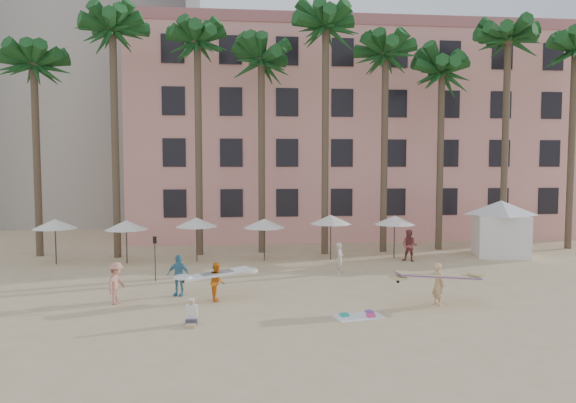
# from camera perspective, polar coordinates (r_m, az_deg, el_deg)

# --- Properties ---
(ground) EXTENTS (120.00, 120.00, 0.00)m
(ground) POSITION_cam_1_polar(r_m,az_deg,el_deg) (18.92, 2.48, -13.46)
(ground) COLOR #D1B789
(ground) RESTS_ON ground
(pink_hotel) EXTENTS (35.00, 14.00, 16.00)m
(pink_hotel) POSITION_cam_1_polar(r_m,az_deg,el_deg) (44.96, 6.73, 6.93)
(pink_hotel) COLOR #F5A295
(pink_hotel) RESTS_ON ground
(palm_row) EXTENTS (44.40, 5.40, 16.30)m
(palm_row) POSITION_cam_1_polar(r_m,az_deg,el_deg) (33.81, -0.29, 16.45)
(palm_row) COLOR brown
(palm_row) RESTS_ON ground
(umbrella_row) EXTENTS (22.50, 2.70, 2.73)m
(umbrella_row) POSITION_cam_1_polar(r_m,az_deg,el_deg) (30.56, -6.41, -2.31)
(umbrella_row) COLOR #332B23
(umbrella_row) RESTS_ON ground
(cabana) EXTENTS (5.55, 5.55, 3.50)m
(cabana) POSITION_cam_1_polar(r_m,az_deg,el_deg) (34.92, 22.55, -2.24)
(cabana) COLOR white
(cabana) RESTS_ON ground
(beach_towel) EXTENTS (1.97, 1.36, 0.14)m
(beach_towel) POSITION_cam_1_polar(r_m,az_deg,el_deg) (19.98, 7.96, -12.45)
(beach_towel) COLOR white
(beach_towel) RESTS_ON ground
(carrier_yellow) EXTENTS (3.55, 1.09, 1.74)m
(carrier_yellow) POSITION_cam_1_polar(r_m,az_deg,el_deg) (21.97, 16.34, -8.46)
(carrier_yellow) COLOR tan
(carrier_yellow) RESTS_ON ground
(carrier_white) EXTENTS (3.00, 1.76, 1.61)m
(carrier_white) POSITION_cam_1_polar(r_m,az_deg,el_deg) (22.08, -7.88, -8.60)
(carrier_white) COLOR orange
(carrier_white) RESTS_ON ground
(beachgoers) EXTENTS (16.14, 9.12, 1.90)m
(beachgoers) POSITION_cam_1_polar(r_m,az_deg,el_deg) (25.29, -1.69, -6.90)
(beachgoers) COLOR teal
(beachgoers) RESTS_ON ground
(paddle) EXTENTS (0.18, 0.04, 2.23)m
(paddle) POSITION_cam_1_polar(r_m,az_deg,el_deg) (26.06, -14.56, -5.55)
(paddle) COLOR black
(paddle) RESTS_ON ground
(seated_man) EXTENTS (0.41, 0.71, 0.92)m
(seated_man) POSITION_cam_1_polar(r_m,az_deg,el_deg) (19.08, -10.68, -12.38)
(seated_man) COLOR #3F3F4C
(seated_man) RESTS_ON ground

